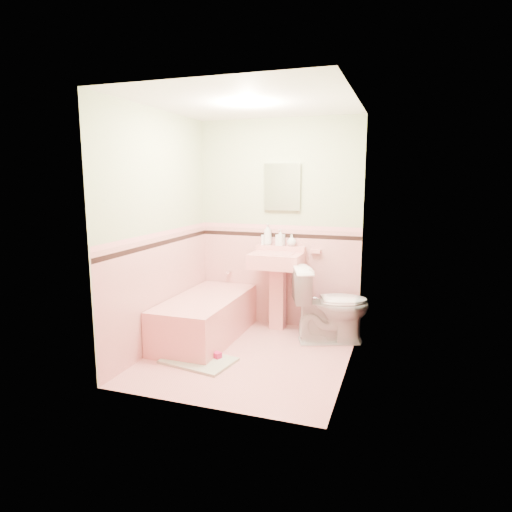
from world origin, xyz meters
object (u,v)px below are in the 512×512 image
(soap_bottle_left, at_px, (268,234))
(medicine_cabinet, at_px, (282,187))
(toilet, at_px, (331,305))
(shoe, at_px, (215,354))
(soap_bottle_right, at_px, (292,240))
(bucket, at_px, (314,321))
(soap_bottle_mid, at_px, (280,237))
(sink, at_px, (276,292))
(bathtub, at_px, (206,319))

(soap_bottle_left, bearing_deg, medicine_cabinet, 10.09)
(soap_bottle_left, bearing_deg, toilet, -23.02)
(medicine_cabinet, distance_m, shoe, 2.11)
(soap_bottle_right, height_order, bucket, soap_bottle_right)
(soap_bottle_left, height_order, soap_bottle_right, soap_bottle_left)
(soap_bottle_left, bearing_deg, soap_bottle_mid, 0.00)
(sink, bearing_deg, soap_bottle_right, 53.83)
(bucket, bearing_deg, toilet, -46.18)
(shoe, bearing_deg, soap_bottle_left, 106.60)
(soap_bottle_mid, bearing_deg, shoe, -104.51)
(soap_bottle_mid, distance_m, bucket, 1.07)
(soap_bottle_right, xyz_separation_m, toilet, (0.55, -0.36, -0.65))
(bathtub, relative_size, medicine_cabinet, 2.72)
(medicine_cabinet, height_order, soap_bottle_mid, medicine_cabinet)
(sink, height_order, shoe, sink)
(toilet, distance_m, shoe, 1.39)
(medicine_cabinet, height_order, soap_bottle_right, medicine_cabinet)
(bathtub, bearing_deg, soap_bottle_right, 41.18)
(medicine_cabinet, height_order, soap_bottle_left, medicine_cabinet)
(sink, xyz_separation_m, bucket, (0.44, 0.06, -0.33))
(sink, distance_m, bucket, 0.56)
(toilet, distance_m, bucket, 0.44)
(soap_bottle_mid, height_order, shoe, soap_bottle_mid)
(soap_bottle_mid, relative_size, toilet, 0.23)
(soap_bottle_mid, bearing_deg, soap_bottle_left, 180.00)
(bathtub, xyz_separation_m, bucket, (1.12, 0.59, -0.09))
(sink, xyz_separation_m, shoe, (-0.33, -1.07, -0.41))
(medicine_cabinet, bearing_deg, shoe, -104.55)
(bathtub, distance_m, toilet, 1.42)
(soap_bottle_left, xyz_separation_m, shoe, (-0.16, -1.25, -1.08))
(soap_bottle_left, relative_size, bucket, 0.93)
(bathtub, distance_m, shoe, 0.66)
(toilet, bearing_deg, sink, 54.59)
(sink, xyz_separation_m, soap_bottle_mid, (-0.01, 0.18, 0.63))
(sink, bearing_deg, soap_bottle_left, 133.13)
(medicine_cabinet, distance_m, soap_bottle_mid, 0.60)
(soap_bottle_left, bearing_deg, soap_bottle_right, 0.00)
(medicine_cabinet, xyz_separation_m, bucket, (0.44, -0.15, -1.56))
(soap_bottle_mid, height_order, soap_bottle_right, soap_bottle_mid)
(bucket, bearing_deg, soap_bottle_left, 169.25)
(sink, xyz_separation_m, soap_bottle_left, (-0.17, 0.18, 0.66))
(soap_bottle_left, xyz_separation_m, toilet, (0.85, -0.36, -0.71))
(soap_bottle_mid, height_order, toilet, soap_bottle_mid)
(soap_bottle_mid, bearing_deg, medicine_cabinet, 73.84)
(bathtub, xyz_separation_m, soap_bottle_right, (0.81, 0.71, 0.85))
(bathtub, distance_m, medicine_cabinet, 1.78)
(soap_bottle_right, bearing_deg, toilet, -33.36)
(medicine_cabinet, bearing_deg, sink, -90.00)
(bathtub, xyz_separation_m, soap_bottle_mid, (0.67, 0.71, 0.87))
(soap_bottle_right, bearing_deg, bathtub, -138.82)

